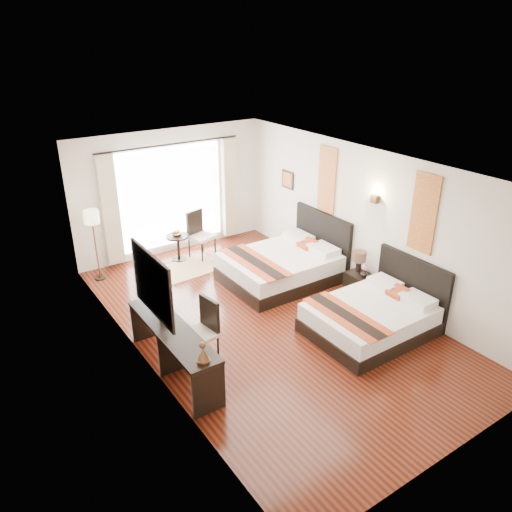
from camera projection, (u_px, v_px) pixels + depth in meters
floor at (267, 320)px, 8.88m from camera, size 4.50×7.50×0.01m
ceiling at (269, 166)px, 7.71m from camera, size 4.50×7.50×0.02m
wall_headboard at (365, 221)px, 9.43m from camera, size 0.01×7.50×2.80m
wall_desk at (140, 283)px, 7.15m from camera, size 0.01×7.50×2.80m
wall_window at (171, 192)px, 11.11m from camera, size 4.50×0.01×2.80m
wall_entry at (465, 362)px, 5.47m from camera, size 4.50×0.01×2.80m
window_glass at (172, 197)px, 11.14m from camera, size 2.40×0.02×2.20m
sheer_curtain at (173, 197)px, 11.10m from camera, size 2.30×0.02×2.10m
drape_left at (110, 211)px, 10.34m from camera, size 0.35×0.14×2.35m
drape_right at (230, 188)px, 11.81m from camera, size 0.35×0.14×2.35m
art_panel_near at (424, 213)px, 8.22m from camera, size 0.03×0.50×1.35m
art_panel_far at (327, 180)px, 10.03m from camera, size 0.03×0.50×1.35m
wall_sconce at (375, 199)px, 9.00m from camera, size 0.10×0.14×0.14m
mirror_frame at (152, 284)px, 6.80m from camera, size 0.04×1.25×0.95m
mirror_glass at (154, 284)px, 6.81m from camera, size 0.01×1.12×0.82m
bed_near at (373, 316)px, 8.43m from camera, size 2.04×1.59×1.15m
bed_far at (284, 265)px, 10.18m from camera, size 2.23×1.74×1.26m
nightstand at (359, 285)px, 9.60m from camera, size 0.39×0.48×0.46m
table_lamp at (359, 258)px, 9.41m from camera, size 0.26×0.26×0.41m
vase at (364, 272)px, 9.35m from camera, size 0.17×0.17×0.14m
console_desk at (173, 350)px, 7.41m from camera, size 0.50×2.20×0.76m
television at (156, 298)px, 7.57m from camera, size 0.37×0.81×0.47m
bronze_figurine at (203, 354)px, 6.46m from camera, size 0.21×0.21×0.27m
desk_chair at (201, 343)px, 7.69m from camera, size 0.54×0.54×1.03m
floor_lamp at (92, 222)px, 9.82m from camera, size 0.30×0.30×1.49m
side_table at (178, 248)px, 11.05m from camera, size 0.51×0.51×0.59m
fruit_bowl at (177, 234)px, 10.92m from camera, size 0.27×0.27×0.06m
window_chair at (201, 243)px, 11.22m from camera, size 0.60×0.60×1.05m
jute_rug at (188, 269)px, 10.76m from camera, size 1.43×1.02×0.01m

